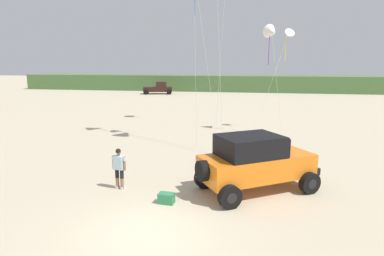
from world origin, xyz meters
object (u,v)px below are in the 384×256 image
at_px(kite_black_sled, 272,32).
at_px(distant_pickup, 159,88).
at_px(kite_blue_swept, 288,35).
at_px(cooler_box, 166,198).
at_px(jeep, 255,162).
at_px(person_watching, 119,166).

bearing_deg(kite_black_sled, distant_pickup, 120.07).
bearing_deg(kite_blue_swept, cooler_box, -109.81).
height_order(distant_pickup, kite_black_sled, kite_black_sled).
bearing_deg(distant_pickup, jeep, -68.75).
xyz_separation_m(cooler_box, kite_blue_swept, (5.26, 14.61, 6.73)).
height_order(jeep, kite_black_sled, kite_black_sled).
bearing_deg(kite_black_sled, person_watching, -117.32).
xyz_separation_m(jeep, kite_blue_swept, (2.15, 12.83, 5.72)).
bearing_deg(cooler_box, jeep, 35.26).
distance_m(person_watching, cooler_box, 2.53).
bearing_deg(distant_pickup, kite_black_sled, -59.93).
distance_m(jeep, distant_pickup, 42.16).
xyz_separation_m(jeep, distant_pickup, (-15.28, 39.29, -0.26)).
xyz_separation_m(cooler_box, distant_pickup, (-12.17, 41.07, 0.75)).
bearing_deg(person_watching, kite_black_sled, 62.68).
relative_size(distant_pickup, kite_black_sled, 0.64).
xyz_separation_m(person_watching, kite_black_sled, (6.23, 12.06, 6.06)).
relative_size(cooler_box, kite_black_sled, 0.07).
height_order(cooler_box, distant_pickup, distant_pickup).
distance_m(jeep, cooler_box, 3.72).
distance_m(jeep, kite_black_sled, 12.74).
bearing_deg(kite_blue_swept, jeep, -99.52).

